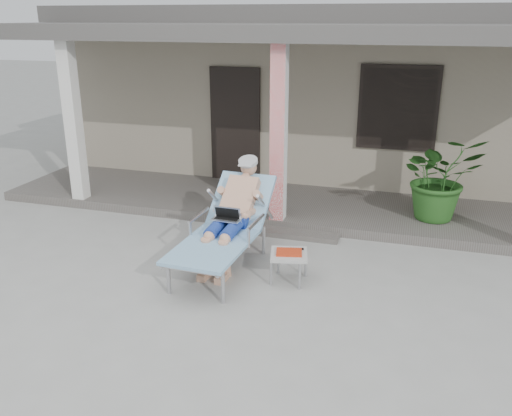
% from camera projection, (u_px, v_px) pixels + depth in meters
% --- Properties ---
extents(ground, '(60.00, 60.00, 0.00)m').
position_uv_depth(ground, '(232.00, 289.00, 6.51)').
color(ground, '#9E9E99').
rests_on(ground, ground).
extents(house, '(10.40, 5.40, 3.30)m').
position_uv_depth(house, '(329.00, 86.00, 11.82)').
color(house, gray).
rests_on(house, ground).
extents(porch_deck, '(10.00, 2.00, 0.15)m').
position_uv_depth(porch_deck, '(290.00, 205.00, 9.20)').
color(porch_deck, '#605B56').
rests_on(porch_deck, ground).
extents(porch_overhang, '(10.00, 2.30, 2.85)m').
position_uv_depth(porch_overhang, '(293.00, 38.00, 8.24)').
color(porch_overhang, silver).
rests_on(porch_overhang, porch_deck).
extents(porch_step, '(2.00, 0.30, 0.07)m').
position_uv_depth(porch_step, '(272.00, 232.00, 8.17)').
color(porch_step, '#605B56').
rests_on(porch_step, ground).
extents(lounger, '(0.89, 2.15, 1.37)m').
position_uv_depth(lounger, '(228.00, 202.00, 6.96)').
color(lounger, '#B7B7BC').
rests_on(lounger, ground).
extents(side_table, '(0.53, 0.53, 0.40)m').
position_uv_depth(side_table, '(289.00, 256.00, 6.62)').
color(side_table, '#B4B3AF').
rests_on(side_table, ground).
extents(potted_palm, '(1.46, 1.37, 1.31)m').
position_uv_depth(potted_palm, '(440.00, 177.00, 8.19)').
color(potted_palm, '#26591E').
rests_on(potted_palm, porch_deck).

